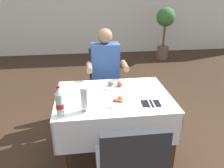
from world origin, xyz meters
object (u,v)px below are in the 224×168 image
(beer_glass_left, at_px, (85,99))
(potted_plant_corner, at_px, (165,25))
(chair_far_diner_seat, at_px, (105,80))
(napkin_cutlery_set, at_px, (151,103))
(plate_far_diner, at_px, (115,86))
(seated_diner_far, at_px, (106,72))
(plate_near_camera, at_px, (117,101))
(cola_bottle_primary, at_px, (60,103))
(main_dining_table, at_px, (113,110))
(chair_near_camera_side, at_px, (128,168))

(beer_glass_left, relative_size, potted_plant_corner, 0.18)
(chair_far_diner_seat, relative_size, napkin_cutlery_set, 5.04)
(plate_far_diner, height_order, potted_plant_corner, potted_plant_corner)
(seated_diner_far, bearing_deg, plate_near_camera, -88.49)
(plate_far_diner, xyz_separation_m, beer_glass_left, (-0.33, -0.47, 0.10))
(seated_diner_far, height_order, potted_plant_corner, potted_plant_corner)
(cola_bottle_primary, bearing_deg, seated_diner_far, 64.44)
(main_dining_table, distance_m, beer_glass_left, 0.49)
(chair_far_diner_seat, bearing_deg, napkin_cutlery_set, -72.54)
(cola_bottle_primary, bearing_deg, chair_far_diner_seat, 66.47)
(chair_far_diner_seat, xyz_separation_m, plate_far_diner, (0.05, -0.62, 0.19))
(plate_near_camera, bearing_deg, plate_far_diner, 85.66)
(chair_near_camera_side, distance_m, beer_glass_left, 0.67)
(chair_far_diner_seat, distance_m, plate_near_camera, 0.99)
(main_dining_table, relative_size, potted_plant_corner, 0.89)
(chair_near_camera_side, bearing_deg, napkin_cutlery_set, 61.22)
(main_dining_table, bearing_deg, seated_diner_far, 90.29)
(beer_glass_left, relative_size, napkin_cutlery_set, 1.20)
(seated_diner_far, bearing_deg, plate_far_diner, -84.50)
(seated_diner_far, bearing_deg, chair_near_camera_side, -89.86)
(chair_far_diner_seat, xyz_separation_m, plate_near_camera, (0.02, -0.97, 0.18))
(chair_near_camera_side, distance_m, seated_diner_far, 1.53)
(chair_near_camera_side, distance_m, cola_bottle_primary, 0.76)
(chair_near_camera_side, bearing_deg, main_dining_table, 90.00)
(seated_diner_far, relative_size, potted_plant_corner, 0.98)
(beer_glass_left, xyz_separation_m, napkin_cutlery_set, (0.61, 0.06, -0.11))
(main_dining_table, distance_m, plate_far_diner, 0.27)
(main_dining_table, relative_size, cola_bottle_primary, 4.18)
(beer_glass_left, bearing_deg, plate_far_diner, 55.10)
(chair_near_camera_side, xyz_separation_m, seated_diner_far, (-0.00, 1.52, 0.16))
(potted_plant_corner, bearing_deg, plate_near_camera, -115.82)
(plate_far_diner, relative_size, potted_plant_corner, 0.19)
(plate_near_camera, xyz_separation_m, beer_glass_left, (-0.30, -0.12, 0.10))
(plate_near_camera, bearing_deg, seated_diner_far, 91.51)
(main_dining_table, relative_size, chair_far_diner_seat, 1.18)
(cola_bottle_primary, bearing_deg, plate_far_diner, 43.51)
(chair_near_camera_side, height_order, plate_far_diner, chair_near_camera_side)
(main_dining_table, bearing_deg, plate_near_camera, -83.09)
(plate_near_camera, height_order, plate_far_diner, plate_far_diner)
(main_dining_table, xyz_separation_m, potted_plant_corner, (1.74, 3.40, 0.30))
(main_dining_table, height_order, seated_diner_far, seated_diner_far)
(cola_bottle_primary, height_order, napkin_cutlery_set, cola_bottle_primary)
(seated_diner_far, xyz_separation_m, napkin_cutlery_set, (0.33, -0.93, 0.02))
(plate_near_camera, distance_m, potted_plant_corner, 3.95)
(plate_near_camera, bearing_deg, main_dining_table, 96.91)
(seated_diner_far, bearing_deg, main_dining_table, -89.71)
(seated_diner_far, height_order, plate_near_camera, seated_diner_far)
(chair_near_camera_side, relative_size, plate_far_diner, 3.93)
(plate_far_diner, distance_m, napkin_cutlery_set, 0.50)
(main_dining_table, bearing_deg, chair_far_diner_seat, 90.00)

